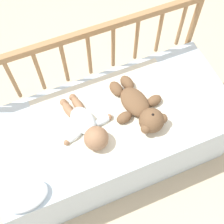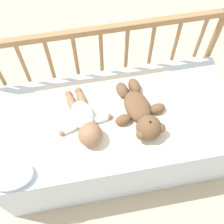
% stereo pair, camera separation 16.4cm
% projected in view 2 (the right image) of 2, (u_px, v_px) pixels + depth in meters
% --- Properties ---
extents(ground_plane, '(12.00, 12.00, 0.00)m').
position_uv_depth(ground_plane, '(112.00, 153.00, 2.14)').
color(ground_plane, '#C6B293').
extents(crib_mattress, '(1.35, 0.62, 0.51)m').
position_uv_depth(crib_mattress, '(112.00, 138.00, 1.92)').
color(crib_mattress, silver).
rests_on(crib_mattress, ground_plane).
extents(crib_rail, '(1.35, 0.04, 0.87)m').
position_uv_depth(crib_rail, '(102.00, 58.00, 1.75)').
color(crib_rail, '#997047').
rests_on(crib_rail, ground_plane).
extents(blanket, '(0.79, 0.50, 0.01)m').
position_uv_depth(blanket, '(111.00, 114.00, 1.70)').
color(blanket, silver).
rests_on(blanket, crib_mattress).
extents(teddy_bear, '(0.29, 0.40, 0.14)m').
position_uv_depth(teddy_bear, '(141.00, 114.00, 1.65)').
color(teddy_bear, brown).
rests_on(teddy_bear, crib_mattress).
extents(baby, '(0.31, 0.38, 0.13)m').
position_uv_depth(baby, '(85.00, 122.00, 1.63)').
color(baby, white).
rests_on(baby, crib_mattress).
extents(small_pillow, '(0.23, 0.15, 0.06)m').
position_uv_depth(small_pillow, '(10.00, 176.00, 1.51)').
color(small_pillow, silver).
rests_on(small_pillow, crib_mattress).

